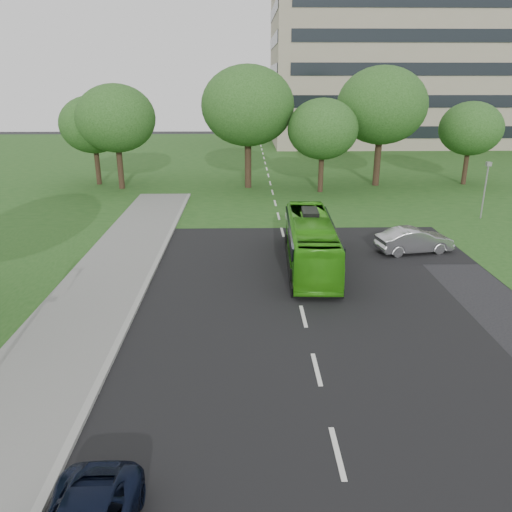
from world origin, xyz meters
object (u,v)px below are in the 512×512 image
Objects in this scene: sedan at (414,240)px; camera_pole at (486,182)px; tree_park_d at (382,106)px; tree_park_e at (471,129)px; office_building at (409,56)px; tree_park_f at (93,125)px; bus at (311,242)px; tree_park_a at (116,118)px; tree_park_b at (248,106)px; tree_park_c at (323,129)px.

camera_pole reaches higher than sedan.
tree_park_e is (8.33, 0.33, -2.00)m from tree_park_d.
camera_pole is at bearing -55.35° from sedan.
tree_park_f is (-37.94, -32.05, -7.09)m from office_building.
tree_park_e is 27.46m from bus.
camera_pole is at bearing -107.48° from tree_park_e.
bus is 16.15m from camera_pole.
tree_park_a is at bearing -37.77° from tree_park_f.
bus is (-17.01, -21.22, -3.77)m from tree_park_e.
tree_park_c is (6.25, -2.02, -1.77)m from tree_park_b.
camera_pole reaches higher than bus.
office_building is 9.42× the size of sedan.
tree_park_a reaches higher than tree_park_f.
tree_park_a is 25.10m from bus.
camera_pole is at bearing -68.82° from tree_park_d.
camera_pole is (30.21, -12.78, -2.85)m from tree_park_f.
bus is at bearing -139.95° from camera_pole.
tree_park_c is (-17.80, -35.82, -7.17)m from office_building.
tree_park_a is at bearing 163.94° from camera_pole.
tree_park_a is at bearing -136.11° from office_building.
tree_park_f is at bearing 130.10° from bus.
tree_park_c is 14.18m from tree_park_e.
tree_park_b is at bearing -177.12° from tree_park_e.
tree_park_a is 2.11× the size of sedan.
office_building reaches higher than bus.
tree_park_b is 6.81m from tree_park_c.
tree_park_d is 1.31× the size of tree_park_f.
tree_park_f is 32.92m from camera_pole.
office_building reaches higher than tree_park_e.
tree_park_a reaches higher than tree_park_c.
tree_park_d is (23.10, 0.92, 0.98)m from tree_park_a.
sedan is (6.14, 2.05, -0.60)m from bus.
sedan is (20.56, -17.92, -5.39)m from tree_park_a.
tree_park_b is at bearing -125.44° from office_building.
sedan is at bearing -97.68° from tree_park_d.
tree_park_a is at bearing -177.73° from tree_park_e.
tree_park_e is at bearing 2.88° from tree_park_b.
bus is (-20.96, -54.01, -11.20)m from office_building.
tree_park_a reaches higher than tree_park_e.
tree_park_c is at bearing -167.64° from tree_park_e.
tree_park_a is 27.80m from sedan.
tree_park_d is 13.34m from camera_pole.
tree_park_d is at bearing 26.12° from tree_park_c.
camera_pole is (27.64, -10.79, -3.53)m from tree_park_a.
bus is (16.99, -21.96, -4.11)m from tree_park_f.
office_building is 35.73m from tree_park_d.
office_building is 41.84m from tree_park_b.
tree_park_c is 1.84× the size of sedan.
tree_park_c is 13.78m from camera_pole.
tree_park_b is 21.25m from bus.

